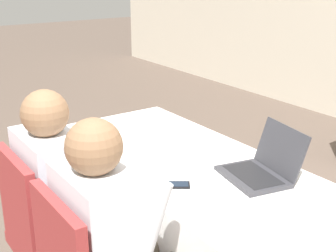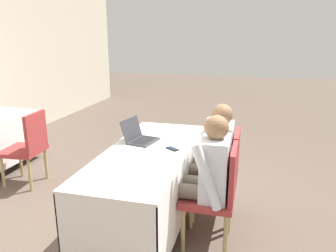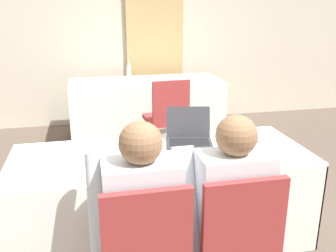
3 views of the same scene
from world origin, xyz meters
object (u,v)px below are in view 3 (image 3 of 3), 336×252
(chair_near_right, at_px, (232,242))
(person_white_shirt, at_px, (226,204))
(laptop, at_px, (189,137))
(cell_phone, at_px, (182,165))
(chair_far_spare, at_px, (168,115))
(person_checkered_shirt, at_px, (140,214))
(water_bottle, at_px, (129,71))

(chair_near_right, distance_m, person_white_shirt, 0.19)
(laptop, distance_m, cell_phone, 0.40)
(cell_phone, relative_size, chair_near_right, 0.16)
(chair_far_spare, relative_size, person_white_shirt, 0.78)
(laptop, height_order, person_white_shirt, person_white_shirt)
(laptop, distance_m, person_checkered_shirt, 0.87)
(water_bottle, xyz_separation_m, chair_far_spare, (0.31, -0.92, -0.34))
(chair_near_right, relative_size, person_checkered_shirt, 0.78)
(chair_far_spare, xyz_separation_m, person_white_shirt, (-0.18, -2.22, 0.16))
(water_bottle, bearing_deg, person_white_shirt, -87.54)
(laptop, xyz_separation_m, cell_phone, (-0.15, -0.37, -0.04))
(water_bottle, bearing_deg, person_checkered_shirt, -95.80)
(laptop, distance_m, water_bottle, 2.41)
(cell_phone, relative_size, person_checkered_shirt, 0.12)
(person_checkered_shirt, distance_m, person_white_shirt, 0.45)
(person_white_shirt, bearing_deg, laptop, -90.05)
(laptop, relative_size, chair_near_right, 0.40)
(chair_near_right, bearing_deg, laptop, -90.05)
(water_bottle, distance_m, person_white_shirt, 3.15)
(water_bottle, height_order, person_white_shirt, person_white_shirt)
(chair_far_spare, distance_m, person_checkered_shirt, 2.32)
(laptop, xyz_separation_m, person_white_shirt, (-0.00, -0.74, -0.12))
(person_checkered_shirt, bearing_deg, laptop, -121.65)
(cell_phone, xyz_separation_m, chair_near_right, (0.15, -0.47, -0.24))
(chair_near_right, height_order, person_white_shirt, person_white_shirt)
(cell_phone, distance_m, person_white_shirt, 0.40)
(chair_near_right, xyz_separation_m, person_checkered_shirt, (-0.45, 0.10, 0.16))
(water_bottle, relative_size, person_white_shirt, 0.21)
(laptop, relative_size, person_checkered_shirt, 0.31)
(cell_phone, relative_size, person_white_shirt, 0.12)
(person_white_shirt, bearing_deg, chair_far_spare, -94.56)
(person_checkered_shirt, bearing_deg, chair_near_right, 167.21)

